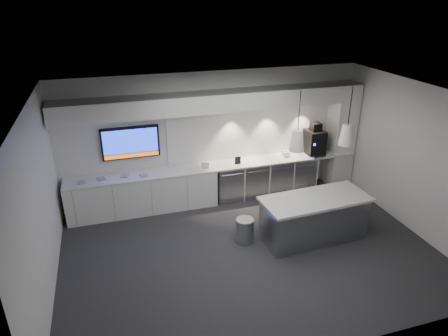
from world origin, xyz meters
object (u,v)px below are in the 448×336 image
object	(u,v)px
wall_tv	(130,143)
island	(314,218)
coffee_machine	(314,141)
bin	(245,230)

from	to	relation	value
wall_tv	island	world-z (taller)	wall_tv
island	wall_tv	bearing A→B (deg)	140.94
wall_tv	coffee_machine	size ratio (longest dim) A/B	1.61
bin	coffee_machine	xyz separation A→B (m)	(2.45, 1.86, 0.97)
wall_tv	coffee_machine	xyz separation A→B (m)	(4.38, -0.25, -0.34)
island	coffee_machine	bearing A→B (deg)	59.51
bin	coffee_machine	bearing A→B (deg)	37.10
island	bin	bearing A→B (deg)	165.57
wall_tv	bin	xyz separation A→B (m)	(1.92, -2.10, -1.31)
wall_tv	island	distance (m)	4.20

